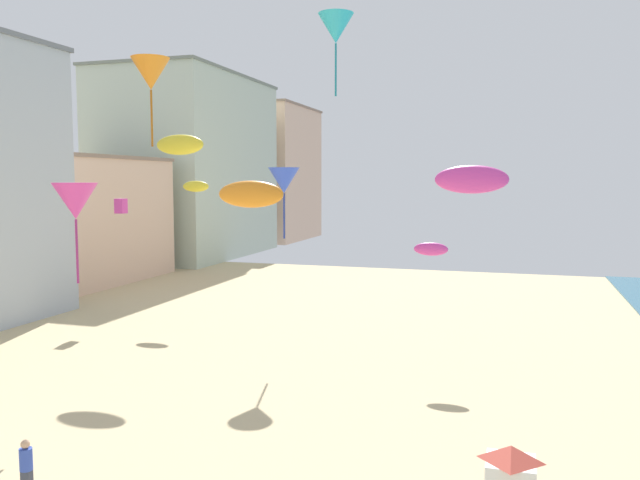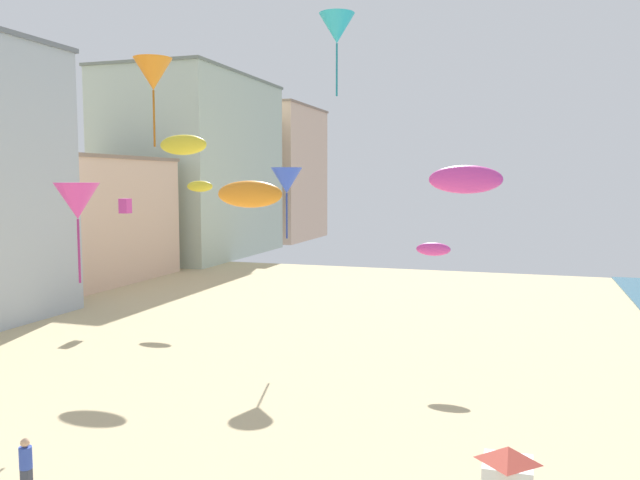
{
  "view_description": "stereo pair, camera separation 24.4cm",
  "coord_description": "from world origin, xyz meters",
  "views": [
    {
      "loc": [
        10.82,
        -0.8,
        8.56
      ],
      "look_at": [
        4.63,
        19.25,
        6.59
      ],
      "focal_mm": 35.9,
      "sensor_mm": 36.0,
      "label": 1
    },
    {
      "loc": [
        11.06,
        -0.73,
        8.56
      ],
      "look_at": [
        4.63,
        19.25,
        6.59
      ],
      "focal_mm": 35.9,
      "sensor_mm": 36.0,
      "label": 2
    }
  ],
  "objects": [
    {
      "name": "kite_flyer",
      "position": [
        -1.58,
        12.63,
        0.92
      ],
      "size": [
        0.34,
        0.34,
        1.64
      ],
      "rotation": [
        0.0,
        0.0,
        2.63
      ],
      "color": "#383D4C",
      "rests_on": "ground"
    },
    {
      "name": "kite_magenta_parafoil_2",
      "position": [
        10.04,
        10.78,
        8.57
      ],
      "size": [
        1.28,
        0.36,
        0.5
      ],
      "color": "#DB3D9E"
    },
    {
      "name": "boardwalk_hotel_far",
      "position": [
        -24.87,
        64.46,
        10.07
      ],
      "size": [
        13.21,
        21.93,
        20.14
      ],
      "color": "#B7C6B2",
      "rests_on": "ground"
    },
    {
      "name": "kite_magenta_parafoil",
      "position": [
        7.02,
        29.09,
        5.35
      ],
      "size": [
        1.6,
        0.44,
        0.62
      ],
      "color": "#DB3D9E"
    },
    {
      "name": "kite_yellow_parafoil_2",
      "position": [
        -9.4,
        37.01,
        8.15
      ],
      "size": [
        1.87,
        0.52,
        0.73
      ],
      "color": "yellow"
    },
    {
      "name": "kite_orange_parafoil",
      "position": [
        3.59,
        15.97,
        8.16
      ],
      "size": [
        1.98,
        0.55,
        0.77
      ],
      "color": "orange"
    },
    {
      "name": "kite_blue_delta_2",
      "position": [
        -0.62,
        29.99,
        8.53
      ],
      "size": [
        1.6,
        1.6,
        3.64
      ],
      "color": "blue"
    },
    {
      "name": "kite_orange_delta",
      "position": [
        -4.28,
        23.6,
        13.06
      ],
      "size": [
        1.65,
        1.65,
        3.76
      ],
      "color": "orange"
    },
    {
      "name": "kite_cyan_delta",
      "position": [
        4.24,
        22.49,
        14.13
      ],
      "size": [
        1.32,
        1.32,
        3.0
      ],
      "color": "#2DB7CC"
    },
    {
      "name": "lifeguard_stand",
      "position": [
        10.84,
        13.87,
        1.84
      ],
      "size": [
        1.1,
        1.1,
        2.55
      ],
      "rotation": [
        0.0,
        0.0,
        -0.32
      ],
      "color": "white",
      "rests_on": "ground"
    },
    {
      "name": "boardwalk_hotel_mid",
      "position": [
        -24.87,
        44.44,
        5.28
      ],
      "size": [
        10.44,
        15.35,
        10.55
      ],
      "color": "beige",
      "rests_on": "ground"
    },
    {
      "name": "kite_yellow_parafoil",
      "position": [
        -6.52,
        29.94,
        10.44
      ],
      "size": [
        2.78,
        0.77,
        1.08
      ],
      "color": "yellow"
    },
    {
      "name": "boardwalk_hotel_distant",
      "position": [
        -24.87,
        85.97,
        9.52
      ],
      "size": [
        13.55,
        16.42,
        19.04
      ],
      "color": "beige",
      "rests_on": "ground"
    },
    {
      "name": "kite_magenta_delta",
      "position": [
        -4.86,
        19.18,
        7.78
      ],
      "size": [
        1.66,
        1.66,
        3.77
      ],
      "color": "#DB3D9E"
    },
    {
      "name": "kite_magenta_box",
      "position": [
        -13.29,
        34.32,
        6.91
      ],
      "size": [
        0.6,
        0.6,
        0.94
      ],
      "color": "#DB3D9E"
    }
  ]
}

